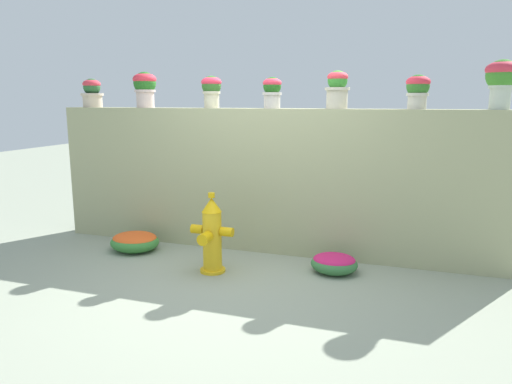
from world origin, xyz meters
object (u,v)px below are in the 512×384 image
object	(u,v)px
potted_plant_0	(92,92)
fire_hydrant	(212,236)
potted_plant_2	(211,88)
flower_bush_right	(135,241)
flower_bush_left	(334,263)
potted_plant_6	(502,77)
potted_plant_3	(272,90)
potted_plant_4	(337,87)
potted_plant_5	(418,89)
potted_plant_1	(145,86)

from	to	relation	value
potted_plant_0	fire_hydrant	world-z (taller)	potted_plant_0
potted_plant_2	flower_bush_right	bearing A→B (deg)	-143.21
flower_bush_left	flower_bush_right	bearing A→B (deg)	-179.48
potted_plant_6	fire_hydrant	bearing A→B (deg)	-161.29
potted_plant_0	fire_hydrant	xyz separation A→B (m)	(2.08, -0.95, -1.48)
potted_plant_3	potted_plant_2	bearing A→B (deg)	177.20
fire_hydrant	potted_plant_0	bearing A→B (deg)	155.51
potted_plant_4	flower_bush_left	bearing A→B (deg)	-78.31
potted_plant_4	potted_plant_5	bearing A→B (deg)	-0.29
potted_plant_3	potted_plant_4	size ratio (longest dim) A/B	0.85
potted_plant_1	potted_plant_5	world-z (taller)	potted_plant_1
fire_hydrant	flower_bush_right	distance (m)	1.25
potted_plant_0	potted_plant_4	size ratio (longest dim) A/B	0.90
potted_plant_5	potted_plant_0	bearing A→B (deg)	179.54
potted_plant_1	potted_plant_2	world-z (taller)	potted_plant_1
potted_plant_4	flower_bush_left	xyz separation A→B (m)	(0.11, -0.54, -1.79)
potted_plant_1	potted_plant_2	bearing A→B (deg)	2.78
potted_plant_6	flower_bush_right	world-z (taller)	potted_plant_6
potted_plant_3	potted_plant_6	distance (m)	2.32
potted_plant_0	potted_plant_4	distance (m)	3.18
potted_plant_1	potted_plant_4	xyz separation A→B (m)	(2.36, 0.02, -0.04)
potted_plant_3	flower_bush_left	size ratio (longest dim) A/B	0.71
potted_plant_3	flower_bush_left	distance (m)	2.03
potted_plant_3	potted_plant_5	xyz separation A→B (m)	(1.55, 0.01, 0.01)
potted_plant_6	flower_bush_left	distance (m)	2.45
potted_plant_4	potted_plant_5	xyz separation A→B (m)	(0.82, -0.00, -0.02)
potted_plant_6	flower_bush_left	world-z (taller)	potted_plant_6
potted_plant_2	potted_plant_3	xyz separation A→B (m)	(0.76, -0.04, -0.03)
potted_plant_2	potted_plant_3	bearing A→B (deg)	-2.80
potted_plant_5	potted_plant_6	world-z (taller)	potted_plant_6
potted_plant_0	potted_plant_1	size ratio (longest dim) A/B	0.84
flower_bush_right	potted_plant_5	bearing A→B (deg)	10.14
fire_hydrant	potted_plant_4	bearing A→B (deg)	39.96
potted_plant_4	flower_bush_left	world-z (taller)	potted_plant_4
potted_plant_2	potted_plant_3	size ratio (longest dim) A/B	1.08
flower_bush_left	potted_plant_5	bearing A→B (deg)	36.63
potted_plant_5	flower_bush_left	xyz separation A→B (m)	(-0.71, -0.53, -1.77)
potted_plant_1	potted_plant_6	xyz separation A→B (m)	(3.95, 0.01, 0.05)
potted_plant_5	flower_bush_left	distance (m)	1.98
potted_plant_4	potted_plant_6	world-z (taller)	potted_plant_6
potted_plant_3	potted_plant_5	world-z (taller)	potted_plant_5
potted_plant_3	potted_plant_5	distance (m)	1.55
potted_plant_1	potted_plant_2	xyz separation A→B (m)	(0.87, 0.04, -0.03)
potted_plant_5	flower_bush_left	size ratio (longest dim) A/B	0.72
potted_plant_2	potted_plant_4	bearing A→B (deg)	-0.84
potted_plant_0	flower_bush_right	xyz separation A→B (m)	(0.92, -0.58, -1.75)
potted_plant_0	flower_bush_right	bearing A→B (deg)	-32.55
potted_plant_6	fire_hydrant	xyz separation A→B (m)	(-2.69, -0.91, -1.60)
potted_plant_4	potted_plant_6	distance (m)	1.59
potted_plant_1	flower_bush_left	size ratio (longest dim) A/B	0.89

